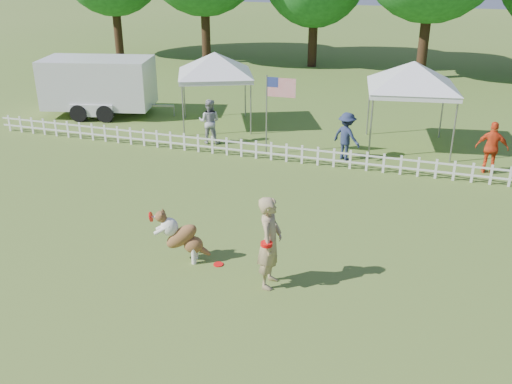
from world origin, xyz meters
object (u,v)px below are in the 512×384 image
at_px(canopy_tent_right, 410,106).
at_px(cargo_trailer, 99,86).
at_px(spectator_a, 209,121).
at_px(dog, 182,236).
at_px(canopy_tent_left, 216,90).
at_px(flag_pole, 266,116).
at_px(handler, 270,242).
at_px(spectator_c, 492,148).
at_px(spectator_b, 347,136).
at_px(frisbee_on_turf, 218,264).

xyz_separation_m(canopy_tent_right, cargo_trailer, (-11.98, 0.38, -0.27)).
bearing_deg(canopy_tent_right, spectator_a, -175.18).
bearing_deg(dog, canopy_tent_left, 94.07).
height_order(cargo_trailer, flag_pole, flag_pole).
xyz_separation_m(canopy_tent_left, spectator_a, (0.56, -2.01, -0.58)).
distance_m(handler, spectator_c, 9.07).
distance_m(flag_pole, spectator_b, 2.61).
bearing_deg(canopy_tent_left, spectator_c, -35.89).
bearing_deg(flag_pole, spectator_c, 2.52).
height_order(dog, canopy_tent_right, canopy_tent_right).
relative_size(spectator_a, spectator_b, 1.01).
xyz_separation_m(frisbee_on_turf, flag_pole, (-1.12, 7.08, 1.28)).
xyz_separation_m(cargo_trailer, spectator_b, (10.25, -2.18, -0.39)).
bearing_deg(canopy_tent_left, spectator_a, -98.26).
height_order(handler, dog, handler).
distance_m(frisbee_on_turf, spectator_b, 7.55).
relative_size(spectator_a, spectator_c, 0.97).
height_order(dog, spectator_a, spectator_a).
distance_m(spectator_a, spectator_c, 8.99).
bearing_deg(cargo_trailer, canopy_tent_right, -15.38).
xyz_separation_m(canopy_tent_left, canopy_tent_right, (7.01, -0.39, 0.07)).
bearing_deg(cargo_trailer, canopy_tent_left, -13.48).
bearing_deg(spectator_c, canopy_tent_right, -29.58).
distance_m(dog, spectator_c, 9.97).
height_order(frisbee_on_turf, flag_pole, flag_pole).
bearing_deg(spectator_b, frisbee_on_turf, 108.22).
relative_size(dog, flag_pole, 0.46).
bearing_deg(frisbee_on_turf, canopy_tent_left, 111.95).
bearing_deg(handler, canopy_tent_left, 25.23).
bearing_deg(canopy_tent_right, canopy_tent_left, 167.51).
bearing_deg(flag_pole, handler, -73.49).
xyz_separation_m(canopy_tent_left, spectator_b, (5.27, -2.18, -0.58)).
distance_m(dog, cargo_trailer, 12.56).
distance_m(handler, dog, 2.09).
xyz_separation_m(dog, flag_pole, (-0.34, 7.15, 0.70)).
distance_m(dog, spectator_b, 7.76).
bearing_deg(frisbee_on_turf, spectator_b, 79.09).
xyz_separation_m(canopy_tent_left, flag_pole, (2.73, -2.48, -0.05)).
relative_size(dog, canopy_tent_left, 0.44).
distance_m(frisbee_on_turf, spectator_c, 9.46).
bearing_deg(canopy_tent_right, frisbee_on_turf, -118.28).
bearing_deg(canopy_tent_left, handler, -86.64).
xyz_separation_m(handler, canopy_tent_left, (-5.11, 9.95, 0.39)).
relative_size(handler, frisbee_on_turf, 8.93).
relative_size(cargo_trailer, spectator_b, 3.43).
relative_size(handler, canopy_tent_right, 0.67).
relative_size(canopy_tent_right, spectator_a, 1.84).
relative_size(dog, frisbee_on_turf, 5.51).
distance_m(canopy_tent_right, flag_pole, 4.76).
distance_m(dog, spectator_a, 8.02).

